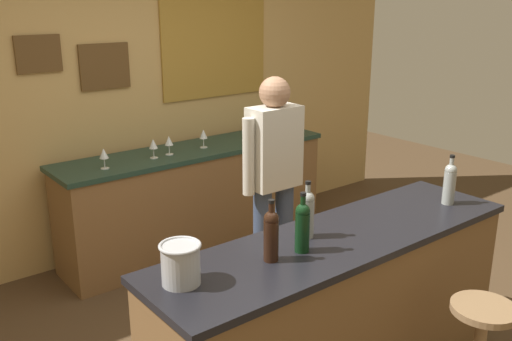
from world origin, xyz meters
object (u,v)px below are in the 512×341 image
Objects in this scene: wine_glass_c at (169,141)px; wine_bottle_c at (307,212)px; wine_bottle_a at (271,234)px; wine_glass_b at (153,145)px; wine_glass_d at (203,135)px; bartender at (274,176)px; wine_bottle_d at (450,182)px; wine_bottle_b at (302,226)px; ice_bucket at (181,263)px; wine_glass_a at (104,154)px.

wine_bottle_c is at bearing -98.29° from wine_glass_c.
wine_bottle_a is 2.04m from wine_glass_b.
wine_bottle_a is 1.97× the size of wine_glass_d.
bartender is 10.45× the size of wine_glass_d.
wine_bottle_d is at bearing -3.16° from wine_bottle_a.
bartender reaches higher than wine_bottle_b.
wine_glass_c is (0.60, 2.00, -0.05)m from wine_bottle_a.
wine_bottle_c and wine_bottle_d have the same top height.
wine_bottle_d reaches higher than ice_bucket.
wine_glass_b is (-0.38, 1.02, 0.07)m from bartender.
wine_bottle_a is 2.09m from wine_glass_c.
wine_bottle_a is at bearing -90.82° from wine_glass_a.
wine_glass_b is (0.45, 1.99, -0.05)m from wine_bottle_a.
ice_bucket is 1.21× the size of wine_glass_b.
wine_bottle_a is 2.23m from wine_glass_d.
wine_bottle_c is 1.00× the size of wine_bottle_d.
wine_glass_d is at bearing 83.90° from bartender.
wine_bottle_a is (-0.83, -0.96, 0.12)m from bartender.
wine_bottle_b and wine_bottle_c have the same top height.
ice_bucket reaches higher than wine_glass_d.
wine_bottle_b is (-0.64, -0.98, 0.12)m from bartender.
wine_glass_a is at bearing 128.72° from bartender.
wine_bottle_d is (0.50, -1.04, 0.12)m from bartender.
wine_glass_a is 1.00× the size of wine_glass_d.
wine_bottle_a and wine_bottle_d have the same top height.
wine_bottle_b is 1.63× the size of ice_bucket.
wine_bottle_b is at bearing 177.21° from wine_bottle_d.
wine_glass_c is (-0.23, 1.04, 0.07)m from bartender.
wine_bottle_b is at bearing -85.52° from wine_glass_a.
wine_glass_a and wine_glass_d have the same top height.
wine_glass_c is 1.00× the size of wine_glass_d.
wine_bottle_d reaches higher than wine_glass_d.
wine_bottle_b reaches higher than wine_glass_c.
ice_bucket is at bearing -145.03° from bartender.
bartender reaches higher than ice_bucket.
bartender is at bearing 56.71° from wine_bottle_b.
wine_bottle_a and wine_bottle_b have the same top height.
ice_bucket is at bearing -125.49° from wine_glass_d.
wine_glass_c is at bearing 61.49° from ice_bucket.
wine_bottle_d is 2.20m from wine_glass_c.
wine_glass_c is (1.05, 1.93, -0.01)m from ice_bucket.
ice_bucket is at bearing 171.26° from wine_bottle_a.
ice_bucket is at bearing -104.22° from wine_glass_a.
wine_bottle_a is 0.33m from wine_bottle_c.
wine_glass_a is (-0.80, 1.00, 0.07)m from bartender.
bartender is 5.29× the size of wine_bottle_c.
ice_bucket reaches higher than wine_glass_a.
wine_bottle_b is 1.97× the size of wine_glass_a.
wine_glass_c is 0.34m from wine_glass_d.
ice_bucket is at bearing -115.18° from wine_glass_b.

